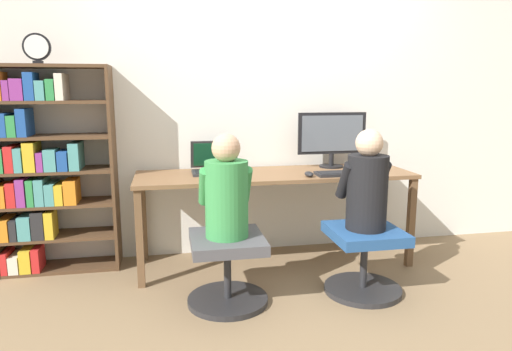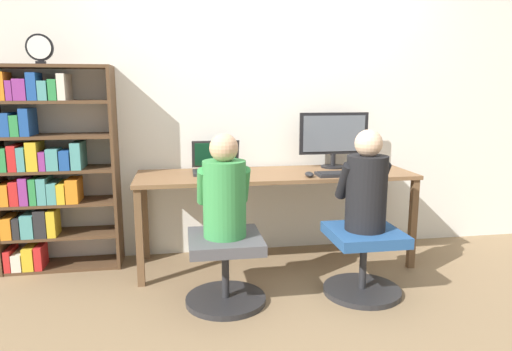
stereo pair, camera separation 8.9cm
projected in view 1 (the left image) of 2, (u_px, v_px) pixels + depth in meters
ground_plane at (284, 278)px, 3.35m from camera, size 14.00×14.00×0.00m
wall_back at (265, 97)px, 3.77m from camera, size 10.00×0.05×2.60m
desk at (275, 182)px, 3.53m from camera, size 2.12×0.62×0.73m
desktop_monitor at (332, 138)px, 3.73m from camera, size 0.58×0.20×0.45m
laptop at (216, 166)px, 3.53m from camera, size 0.37×0.31×0.24m
keyboard at (344, 173)px, 3.43m from camera, size 0.43×0.17×0.03m
computer_mouse_by_keyboard at (309, 174)px, 3.36m from camera, size 0.06×0.11×0.04m
office_chair_left at (364, 256)px, 3.08m from camera, size 0.52×0.52×0.45m
office_chair_right at (227, 265)px, 2.92m from camera, size 0.52×0.52×0.45m
person_at_monitor at (367, 185)px, 2.99m from camera, size 0.33×0.31×0.66m
person_at_laptop at (226, 192)px, 2.83m from camera, size 0.33×0.31×0.65m
bookshelf at (41, 170)px, 3.35m from camera, size 0.87×0.30×1.54m
desk_clock at (37, 48)px, 3.14m from camera, size 0.19×0.03×0.21m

